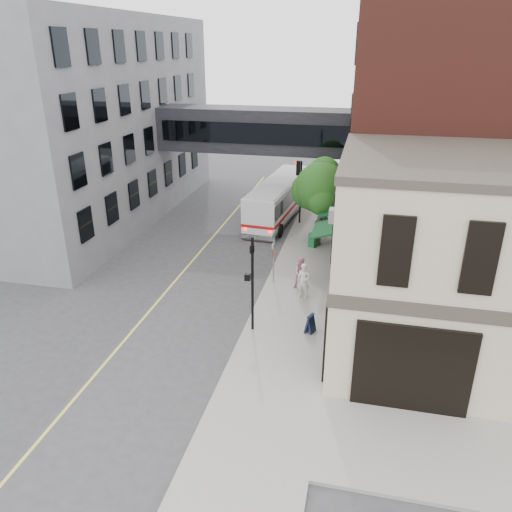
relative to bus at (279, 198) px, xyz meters
The scene contains 17 objects.
ground 18.28m from the bus, 85.75° to the right, with size 120.00×120.00×0.00m, color #38383A.
sidewalk_main 5.56m from the bus, 51.18° to the right, with size 4.00×60.00×0.15m, color gray.
corner_building 19.36m from the bus, 57.43° to the right, with size 10.19×8.12×8.45m.
brick_building 12.95m from the bus, 15.63° to the right, with size 13.76×18.00×14.00m.
opposite_building 16.70m from the bus, behind, with size 14.00×24.00×14.00m, color slate.
skyway_bridge 5.18m from the bus, behind, with size 14.00×3.18×3.00m.
traffic_signal_near 16.32m from the bus, 83.93° to the right, with size 0.44×0.22×4.60m.
traffic_signal_far 2.65m from the bus, 35.87° to the right, with size 0.53×0.28×4.50m.
street_sign_pole 11.31m from the bus, 81.13° to the right, with size 0.08×0.75×3.00m.
street_tree 6.52m from the bus, 54.37° to the right, with size 3.80×3.20×5.60m.
lane_marking 9.08m from the bus, 114.08° to the right, with size 0.12×40.00×0.01m, color #D8CC4C.
bus is the anchor object (origin of this frame).
pedestrian_a 13.13m from the bus, 74.16° to the right, with size 0.68×0.44×1.86m, color silver.
pedestrian_b 12.04m from the bus, 73.90° to the right, with size 0.85×0.66×1.75m, color #CC849B.
pedestrian_c 4.78m from the bus, 40.68° to the right, with size 1.23×0.71×1.90m, color black.
newspaper_box 6.53m from the bus, 59.98° to the right, with size 0.45×0.40×0.91m, color #155D2D.
sandwich_board 16.47m from the bus, 74.67° to the right, with size 0.32×0.49×0.88m, color black.
Camera 1 is at (4.90, -17.13, 12.20)m, focal length 35.00 mm.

